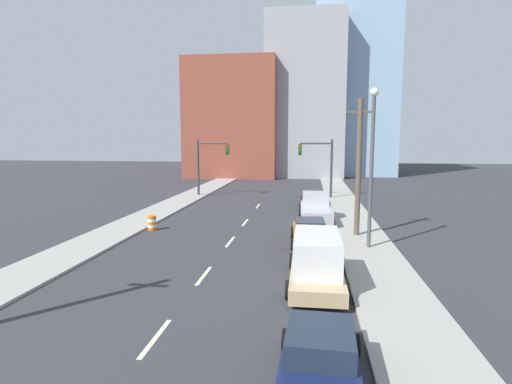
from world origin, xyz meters
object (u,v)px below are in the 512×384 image
Objects in this scene: traffic_barrel at (152,223)px; sedan_orange at (310,233)px; traffic_signal_left at (207,160)px; utility_pole_right_mid at (359,167)px; pickup_truck_silver at (316,210)px; street_lamp at (372,158)px; sedan_maroon at (312,199)px; traffic_signal_right at (322,161)px; sedan_navy at (320,358)px; box_truck_tan at (317,261)px.

sedan_orange is (10.18, -2.11, 0.17)m from traffic_barrel.
sedan_orange is (10.57, -17.96, -3.11)m from traffic_signal_left.
utility_pole_right_mid reaches higher than pickup_truck_silver.
sedan_maroon is (-2.93, 13.78, -4.28)m from street_lamp.
street_lamp is 1.92× the size of sedan_orange.
traffic_signal_left is 6.18× the size of traffic_barrel.
street_lamp reaches higher than traffic_signal_right.
traffic_signal_left is 16.19m from traffic_barrel.
traffic_signal_left is 33.03m from sedan_navy.
traffic_signal_right is 18.81m from street_lamp.
pickup_truck_silver is at bearing 111.30° from street_lamp.
box_truck_tan reaches higher than sedan_orange.
utility_pole_right_mid is at bearing 72.83° from box_truck_tan.
box_truck_tan is at bearing -65.98° from traffic_signal_left.
traffic_signal_left is at bearing 130.11° from utility_pole_right_mid.
sedan_orange reaches higher than sedan_maroon.
sedan_navy is at bearing -55.56° from traffic_barrel.
pickup_truck_silver is 1.26× the size of sedan_maroon.
sedan_navy is 6.72m from box_truck_tan.
pickup_truck_silver is at bearing 119.58° from utility_pole_right_mid.
traffic_signal_right is at bearing 96.12° from street_lamp.
sedan_navy reaches higher than traffic_barrel.
street_lamp is at bearing -83.29° from utility_pole_right_mid.
sedan_maroon is (-0.93, -4.89, -3.11)m from traffic_signal_right.
sedan_navy is at bearing -92.17° from pickup_truck_silver.
traffic_signal_left is at bearing 91.44° from traffic_barrel.
utility_pole_right_mid is 9.39m from box_truck_tan.
utility_pole_right_mid is 1.88× the size of sedan_navy.
sedan_orange is at bearing -95.54° from pickup_truck_silver.
utility_pole_right_mid reaches higher than sedan_maroon.
pickup_truck_silver reaches higher than traffic_barrel.
traffic_signal_right reaches higher than pickup_truck_silver.
box_truck_tan is (-2.88, -5.68, -3.91)m from street_lamp.
traffic_barrel is (-13.00, 0.06, -3.78)m from utility_pole_right_mid.
box_truck_tan is 6.39m from sedan_orange.
box_truck_tan reaches higher than pickup_truck_silver.
street_lamp is 1.53× the size of pickup_truck_silver.
traffic_signal_left reaches higher than sedan_orange.
traffic_signal_left is 20.81m from utility_pole_right_mid.
traffic_signal_right is at bearing 83.94° from sedan_orange.
traffic_signal_right is 5.87m from sedan_maroon.
traffic_signal_left is 1.00× the size of box_truck_tan.
traffic_signal_left is 1.34× the size of sedan_navy.
sedan_orange is at bearing -59.52° from traffic_signal_left.
utility_pole_right_mid is 2.85m from street_lamp.
street_lamp reaches higher than sedan_orange.
traffic_barrel is at bearing -132.54° from sedan_maroon.
box_truck_tan reaches higher than sedan_maroon.
sedan_orange is at bearing -11.72° from traffic_barrel.
sedan_navy is 26.16m from sedan_maroon.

